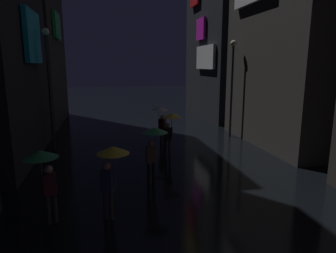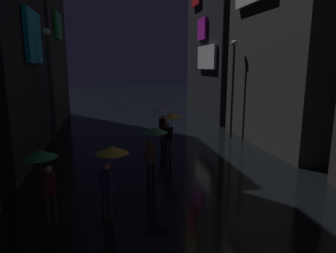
{
  "view_description": "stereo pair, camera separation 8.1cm",
  "coord_description": "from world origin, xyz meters",
  "px_view_note": "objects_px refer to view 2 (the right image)",
  "views": [
    {
      "loc": [
        -2.4,
        -1.64,
        4.27
      ],
      "look_at": [
        0.0,
        9.52,
        1.92
      ],
      "focal_mm": 32.0,
      "sensor_mm": 36.0,
      "label": 1
    },
    {
      "loc": [
        -2.32,
        -1.65,
        4.27
      ],
      "look_at": [
        0.0,
        9.52,
        1.92
      ],
      "focal_mm": 32.0,
      "sensor_mm": 36.0,
      "label": 2
    }
  ],
  "objects_px": {
    "pedestrian_far_right_clear": "(161,115)",
    "streetlamp_right_far": "(233,78)",
    "pedestrian_foreground_left_green": "(43,166)",
    "streetlamp_left_far": "(50,76)",
    "pedestrian_near_crossing_yellow": "(171,123)",
    "pedestrian_midstreet_centre_yellow": "(110,162)",
    "pedestrian_midstreet_left_green": "(154,140)"
  },
  "relations": [
    {
      "from": "pedestrian_far_right_clear",
      "to": "streetlamp_right_far",
      "type": "height_order",
      "value": "streetlamp_right_far"
    },
    {
      "from": "pedestrian_near_crossing_yellow",
      "to": "streetlamp_right_far",
      "type": "height_order",
      "value": "streetlamp_right_far"
    },
    {
      "from": "streetlamp_right_far",
      "to": "streetlamp_left_far",
      "type": "height_order",
      "value": "streetlamp_left_far"
    },
    {
      "from": "streetlamp_right_far",
      "to": "streetlamp_left_far",
      "type": "xyz_separation_m",
      "value": [
        -10.0,
        -0.73,
        0.18
      ]
    },
    {
      "from": "pedestrian_foreground_left_green",
      "to": "streetlamp_right_far",
      "type": "height_order",
      "value": "streetlamp_right_far"
    },
    {
      "from": "pedestrian_foreground_left_green",
      "to": "pedestrian_far_right_clear",
      "type": "bearing_deg",
      "value": 59.07
    },
    {
      "from": "pedestrian_far_right_clear",
      "to": "pedestrian_midstreet_centre_yellow",
      "type": "xyz_separation_m",
      "value": [
        -2.78,
        -7.55,
        0.0
      ]
    },
    {
      "from": "pedestrian_far_right_clear",
      "to": "pedestrian_midstreet_centre_yellow",
      "type": "height_order",
      "value": "same"
    },
    {
      "from": "pedestrian_midstreet_left_green",
      "to": "pedestrian_midstreet_centre_yellow",
      "type": "bearing_deg",
      "value": -124.74
    },
    {
      "from": "pedestrian_far_right_clear",
      "to": "pedestrian_midstreet_centre_yellow",
      "type": "bearing_deg",
      "value": -110.2
    },
    {
      "from": "pedestrian_far_right_clear",
      "to": "pedestrian_midstreet_left_green",
      "type": "distance_m",
      "value": 5.46
    },
    {
      "from": "pedestrian_near_crossing_yellow",
      "to": "pedestrian_midstreet_centre_yellow",
      "type": "relative_size",
      "value": 1.0
    },
    {
      "from": "pedestrian_midstreet_centre_yellow",
      "to": "streetlamp_right_far",
      "type": "height_order",
      "value": "streetlamp_right_far"
    },
    {
      "from": "streetlamp_right_far",
      "to": "pedestrian_near_crossing_yellow",
      "type": "bearing_deg",
      "value": -142.97
    },
    {
      "from": "pedestrian_midstreet_left_green",
      "to": "pedestrian_far_right_clear",
      "type": "bearing_deg",
      "value": 76.97
    },
    {
      "from": "pedestrian_foreground_left_green",
      "to": "streetlamp_left_far",
      "type": "bearing_deg",
      "value": 97.16
    },
    {
      "from": "pedestrian_far_right_clear",
      "to": "pedestrian_near_crossing_yellow",
      "type": "xyz_separation_m",
      "value": [
        0.04,
        -2.31,
        0.0
      ]
    },
    {
      "from": "pedestrian_far_right_clear",
      "to": "streetlamp_right_far",
      "type": "xyz_separation_m",
      "value": [
        4.5,
        1.05,
        1.87
      ]
    },
    {
      "from": "pedestrian_midstreet_left_green",
      "to": "streetlamp_right_far",
      "type": "height_order",
      "value": "streetlamp_right_far"
    },
    {
      "from": "pedestrian_far_right_clear",
      "to": "pedestrian_midstreet_centre_yellow",
      "type": "distance_m",
      "value": 8.05
    },
    {
      "from": "pedestrian_midstreet_left_green",
      "to": "pedestrian_near_crossing_yellow",
      "type": "relative_size",
      "value": 1.0
    },
    {
      "from": "streetlamp_right_far",
      "to": "pedestrian_foreground_left_green",
      "type": "bearing_deg",
      "value": -136.39
    },
    {
      "from": "pedestrian_midstreet_centre_yellow",
      "to": "streetlamp_right_far",
      "type": "distance_m",
      "value": 11.42
    },
    {
      "from": "pedestrian_midstreet_left_green",
      "to": "pedestrian_near_crossing_yellow",
      "type": "distance_m",
      "value": 3.27
    },
    {
      "from": "pedestrian_near_crossing_yellow",
      "to": "pedestrian_midstreet_centre_yellow",
      "type": "height_order",
      "value": "same"
    },
    {
      "from": "pedestrian_near_crossing_yellow",
      "to": "streetlamp_left_far",
      "type": "xyz_separation_m",
      "value": [
        -5.55,
        2.63,
        2.05
      ]
    },
    {
      "from": "streetlamp_right_far",
      "to": "streetlamp_left_far",
      "type": "relative_size",
      "value": 0.94
    },
    {
      "from": "pedestrian_midstreet_left_green",
      "to": "pedestrian_foreground_left_green",
      "type": "distance_m",
      "value": 3.96
    },
    {
      "from": "pedestrian_near_crossing_yellow",
      "to": "streetlamp_left_far",
      "type": "height_order",
      "value": "streetlamp_left_far"
    },
    {
      "from": "pedestrian_far_right_clear",
      "to": "streetlamp_right_far",
      "type": "bearing_deg",
      "value": 13.16
    },
    {
      "from": "pedestrian_midstreet_left_green",
      "to": "streetlamp_right_far",
      "type": "bearing_deg",
      "value": 48.04
    },
    {
      "from": "pedestrian_midstreet_left_green",
      "to": "pedestrian_midstreet_centre_yellow",
      "type": "height_order",
      "value": "same"
    }
  ]
}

